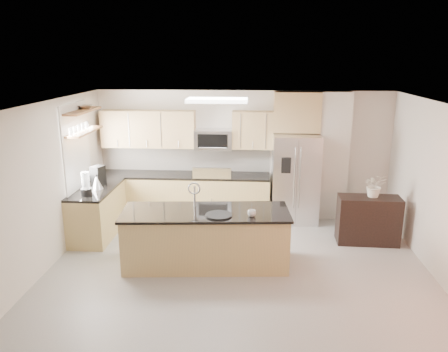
# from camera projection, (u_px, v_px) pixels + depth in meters

# --- Properties ---
(floor) EXTENTS (6.50, 6.50, 0.00)m
(floor) POSITION_uv_depth(u_px,v_px,m) (236.00, 290.00, 6.31)
(floor) COLOR #9B9993
(floor) RESTS_ON ground
(ceiling) EXTENTS (6.00, 6.50, 0.02)m
(ceiling) POSITION_uv_depth(u_px,v_px,m) (238.00, 109.00, 5.62)
(ceiling) COLOR silver
(ceiling) RESTS_ON wall_back
(wall_back) EXTENTS (6.00, 0.02, 2.60)m
(wall_back) POSITION_uv_depth(u_px,v_px,m) (243.00, 154.00, 9.09)
(wall_back) COLOR beige
(wall_back) RESTS_ON floor
(wall_left) EXTENTS (0.02, 6.50, 2.60)m
(wall_left) POSITION_uv_depth(u_px,v_px,m) (25.00, 200.00, 6.16)
(wall_left) COLOR beige
(wall_left) RESTS_ON floor
(back_counter) EXTENTS (3.55, 0.66, 1.44)m
(back_counter) POSITION_uv_depth(u_px,v_px,m) (184.00, 195.00, 9.08)
(back_counter) COLOR tan
(back_counter) RESTS_ON floor
(left_counter) EXTENTS (0.66, 1.50, 0.92)m
(left_counter) POSITION_uv_depth(u_px,v_px,m) (98.00, 212.00, 8.14)
(left_counter) COLOR tan
(left_counter) RESTS_ON floor
(range) EXTENTS (0.76, 0.64, 1.14)m
(range) POSITION_uv_depth(u_px,v_px,m) (213.00, 196.00, 9.03)
(range) COLOR black
(range) RESTS_ON floor
(upper_cabinets) EXTENTS (3.50, 0.33, 0.75)m
(upper_cabinets) POSITION_uv_depth(u_px,v_px,m) (179.00, 129.00, 8.88)
(upper_cabinets) COLOR tan
(upper_cabinets) RESTS_ON wall_back
(microwave) EXTENTS (0.76, 0.40, 0.40)m
(microwave) POSITION_uv_depth(u_px,v_px,m) (214.00, 139.00, 8.84)
(microwave) COLOR silver
(microwave) RESTS_ON upper_cabinets
(refrigerator) EXTENTS (0.92, 0.78, 1.78)m
(refrigerator) POSITION_uv_depth(u_px,v_px,m) (295.00, 178.00, 8.77)
(refrigerator) COLOR silver
(refrigerator) RESTS_ON floor
(partition_column) EXTENTS (0.60, 0.30, 2.60)m
(partition_column) POSITION_uv_depth(u_px,v_px,m) (333.00, 157.00, 8.83)
(partition_column) COLOR beige
(partition_column) RESTS_ON floor
(window) EXTENTS (0.04, 1.15, 1.65)m
(window) POSITION_uv_depth(u_px,v_px,m) (76.00, 149.00, 7.85)
(window) COLOR white
(window) RESTS_ON wall_left
(shelf_lower) EXTENTS (0.30, 1.20, 0.04)m
(shelf_lower) POSITION_uv_depth(u_px,v_px,m) (84.00, 132.00, 7.85)
(shelf_lower) COLOR brown
(shelf_lower) RESTS_ON wall_left
(shelf_upper) EXTENTS (0.30, 1.20, 0.04)m
(shelf_upper) POSITION_uv_depth(u_px,v_px,m) (82.00, 111.00, 7.76)
(shelf_upper) COLOR brown
(shelf_upper) RESTS_ON wall_left
(ceiling_fixture) EXTENTS (1.00, 0.50, 0.06)m
(ceiling_fixture) POSITION_uv_depth(u_px,v_px,m) (217.00, 100.00, 7.19)
(ceiling_fixture) COLOR white
(ceiling_fixture) RESTS_ON ceiling
(island) EXTENTS (2.70, 1.16, 1.33)m
(island) POSITION_uv_depth(u_px,v_px,m) (206.00, 238.00, 6.98)
(island) COLOR tan
(island) RESTS_ON floor
(credenza) EXTENTS (1.09, 0.48, 0.86)m
(credenza) POSITION_uv_depth(u_px,v_px,m) (368.00, 220.00, 7.80)
(credenza) COLOR black
(credenza) RESTS_ON floor
(cup) EXTENTS (0.15, 0.15, 0.10)m
(cup) POSITION_uv_depth(u_px,v_px,m) (252.00, 213.00, 6.62)
(cup) COLOR white
(cup) RESTS_ON island
(platter) EXTENTS (0.44, 0.44, 0.02)m
(platter) POSITION_uv_depth(u_px,v_px,m) (219.00, 215.00, 6.65)
(platter) COLOR black
(platter) RESTS_ON island
(blender) EXTENTS (0.18, 0.18, 0.42)m
(blender) POSITION_uv_depth(u_px,v_px,m) (86.00, 185.00, 7.55)
(blender) COLOR black
(blender) RESTS_ON left_counter
(kettle) EXTENTS (0.22, 0.22, 0.28)m
(kettle) POSITION_uv_depth(u_px,v_px,m) (97.00, 183.00, 7.93)
(kettle) COLOR silver
(kettle) RESTS_ON left_counter
(coffee_maker) EXTENTS (0.26, 0.29, 0.36)m
(coffee_maker) POSITION_uv_depth(u_px,v_px,m) (98.00, 176.00, 8.19)
(coffee_maker) COLOR black
(coffee_maker) RESTS_ON left_counter
(bowl) EXTENTS (0.45, 0.45, 0.09)m
(bowl) POSITION_uv_depth(u_px,v_px,m) (86.00, 106.00, 7.93)
(bowl) COLOR silver
(bowl) RESTS_ON shelf_upper
(flower_vase) EXTENTS (0.60, 0.53, 0.63)m
(flower_vase) POSITION_uv_depth(u_px,v_px,m) (375.00, 180.00, 7.63)
(flower_vase) COLOR silver
(flower_vase) RESTS_ON credenza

